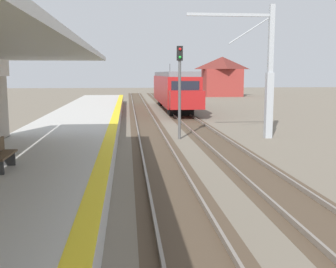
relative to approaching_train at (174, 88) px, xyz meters
name	(u,v)px	position (x,y,z in m)	size (l,w,h in m)	color
station_platform	(45,163)	(-7.80, -27.46, -1.73)	(5.00, 80.00, 0.91)	#B7B5AD
track_pair_nearest_platform	(157,151)	(-3.40, -23.46, -2.13)	(2.34, 120.00, 0.16)	#4C3D2D
track_pair_middle	(227,150)	(0.00, -23.46, -2.13)	(2.34, 120.00, 0.16)	#4C3D2D
approaching_train	(174,88)	(0.00, 0.00, 0.00)	(2.93, 19.60, 4.76)	maroon
rail_signal_post	(180,83)	(-1.84, -19.50, 1.02)	(0.32, 0.34, 5.20)	#4C4C4C
catenary_pylon_far_side	(265,75)	(3.01, -19.59, 1.43)	(5.00, 0.40, 7.50)	#9EA3A8
platform_bench	(0,154)	(-8.47, -30.47, -0.80)	(0.45, 1.60, 0.88)	brown
distant_trackside_house	(222,76)	(10.69, 24.83, 1.16)	(6.60, 5.28, 6.40)	maroon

